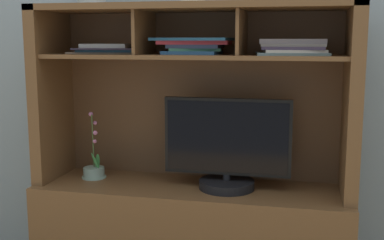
{
  "coord_description": "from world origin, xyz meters",
  "views": [
    {
      "loc": [
        0.52,
        -2.33,
        1.25
      ],
      "look_at": [
        0.0,
        0.0,
        0.86
      ],
      "focal_mm": 46.19,
      "sensor_mm": 36.0,
      "label": 1
    }
  ],
  "objects": [
    {
      "name": "magazine_stack_right",
      "position": [
        -0.45,
        0.06,
        1.2
      ],
      "size": [
        0.4,
        0.3,
        0.05
      ],
      "color": "gray",
      "rests_on": "media_console"
    },
    {
      "name": "tv_monitor",
      "position": [
        0.18,
        -0.02,
        0.72
      ],
      "size": [
        0.61,
        0.27,
        0.44
      ],
      "color": "black",
      "rests_on": "media_console"
    },
    {
      "name": "back_wall",
      "position": [
        0.0,
        0.28,
        1.4
      ],
      "size": [
        6.0,
        0.02,
        2.8
      ],
      "primitive_type": "cube",
      "color": "#85959C",
      "rests_on": "ground"
    },
    {
      "name": "potted_orchid",
      "position": [
        -0.53,
        0.01,
        0.57
      ],
      "size": [
        0.13,
        0.13,
        0.35
      ],
      "color": "#87A293",
      "rests_on": "media_console"
    },
    {
      "name": "magazine_stack_left",
      "position": [
        0.47,
        -0.01,
        1.21
      ],
      "size": [
        0.35,
        0.28,
        0.07
      ],
      "color": "slate",
      "rests_on": "media_console"
    },
    {
      "name": "media_console",
      "position": [
        0.0,
        0.01,
        0.42
      ],
      "size": [
        1.55,
        0.52,
        1.41
      ],
      "color": "brown",
      "rests_on": "ground"
    },
    {
      "name": "magazine_stack_centre",
      "position": [
        0.01,
        0.01,
        1.22
      ],
      "size": [
        0.38,
        0.24,
        0.08
      ],
      "color": "#29537F",
      "rests_on": "media_console"
    }
  ]
}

